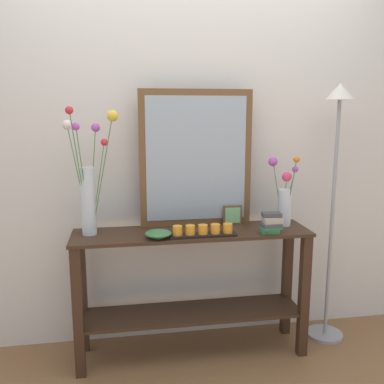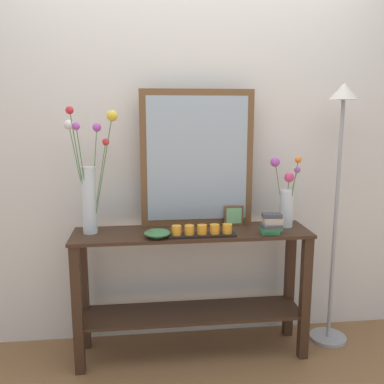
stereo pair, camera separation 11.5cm
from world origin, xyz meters
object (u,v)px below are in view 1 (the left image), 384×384
Objects in this scene: book_stack at (271,223)px; mirror_leaning at (196,159)px; picture_frame_small at (233,215)px; vase_right at (284,197)px; console_table at (192,278)px; candle_tray at (203,231)px; tall_vase_left at (89,185)px; floor_lamp at (335,171)px; decorative_bowl at (158,234)px.

mirror_leaning is at bearing 147.85° from book_stack.
picture_frame_small is (0.23, -0.04, -0.36)m from mirror_leaning.
console_table is at bearing -175.05° from vase_right.
console_table is 11.09× the size of book_stack.
candle_tray is 0.41m from book_stack.
floor_lamp is at bearing 0.46° from tall_vase_left.
tall_vase_left is at bearing 176.50° from console_table.
console_table is at bearing -158.79° from picture_frame_small.
floor_lamp is at bearing 7.65° from decorative_bowl.
console_table is 0.34m from candle_tray.
tall_vase_left is 5.74× the size of book_stack.
candle_tray is (0.64, -0.14, -0.27)m from tall_vase_left.
picture_frame_small is at bearing 169.94° from vase_right.
book_stack is at bearing -32.15° from mirror_leaning.
candle_tray is 0.26m from decorative_bowl.
console_table is 11.48× the size of picture_frame_small.
floor_lamp is (0.33, -0.00, 0.16)m from vase_right.
book_stack is (1.05, -0.15, -0.23)m from tall_vase_left.
console_table is 3.64× the size of candle_tray.
picture_frame_small is at bearing 42.54° from candle_tray.
picture_frame_small is 0.07× the size of floor_lamp.
vase_right is 0.34m from picture_frame_small.
console_table is at bearing 166.35° from book_stack.
vase_right is at bearing 179.46° from floor_lamp.
book_stack is (0.46, -0.11, 0.36)m from console_table.
vase_right is 0.24m from book_stack.
mirror_leaning reaches higher than vase_right.
picture_frame_small is (0.87, 0.07, -0.23)m from tall_vase_left.
picture_frame_small reaches higher than book_stack.
decorative_bowl is (-0.21, -0.10, 0.32)m from console_table.
picture_frame_small is 0.82× the size of decorative_bowl.
candle_tray is (-0.55, -0.16, -0.15)m from vase_right.
console_table is 9.36× the size of decorative_bowl.
picture_frame_small is (0.28, 0.11, 0.36)m from console_table.
vase_right is at bearing 49.05° from book_stack.
picture_frame_small is at bearing 23.44° from decorative_bowl.
decorative_bowl is at bearing -136.29° from mirror_leaning.
candle_tray is (-0.00, -0.25, -0.39)m from mirror_leaning.
floor_lamp is at bearing -5.25° from picture_frame_small.
floor_lamp is (0.88, 0.15, 0.31)m from candle_tray.
mirror_leaning is at bearing 170.89° from picture_frame_small.
tall_vase_left reaches higher than decorative_bowl.
book_stack reaches higher than decorative_bowl.
floor_lamp is (1.52, 0.01, 0.04)m from tall_vase_left.
floor_lamp reaches higher than console_table.
picture_frame_small is 0.54m from decorative_bowl.
console_table is 0.47m from picture_frame_small.
vase_right is 0.59m from candle_tray.
vase_right is 2.94× the size of decorative_bowl.
vase_right is 0.37m from floor_lamp.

